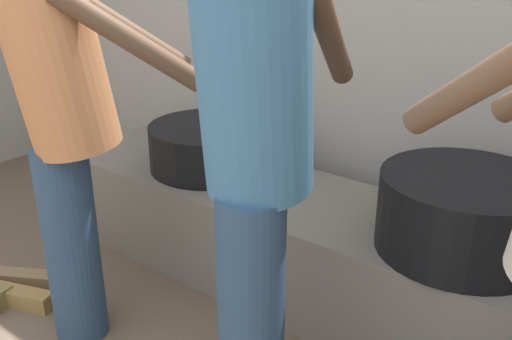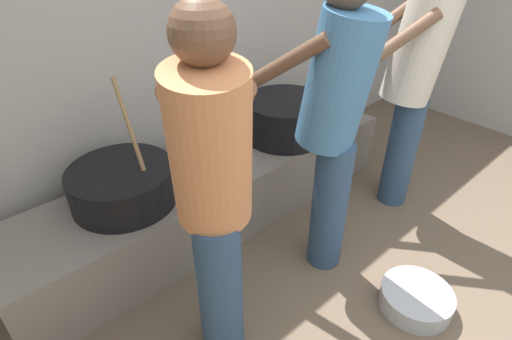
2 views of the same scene
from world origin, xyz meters
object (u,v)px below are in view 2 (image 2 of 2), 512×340
Objects in this scene: cooking_pot_main at (123,185)px; cook_in_cream_shirt at (413,76)px; cook_in_orange_shirt at (213,188)px; cooking_pot_secondary at (285,118)px; cook_in_blue_shirt at (334,115)px; metal_mixing_bowl at (416,299)px.

cooking_pot_main is 1.84m from cook_in_cream_shirt.
cook_in_cream_shirt reaches higher than cook_in_orange_shirt.
cooking_pot_main is 0.41× the size of cook_in_orange_shirt.
cook_in_cream_shirt reaches higher than cooking_pot_secondary.
cook_in_orange_shirt reaches higher than cooking_pot_secondary.
cook_in_orange_shirt is 0.96× the size of cook_in_blue_shirt.
cooking_pot_main is 0.40× the size of cook_in_cream_shirt.
cook_in_orange_shirt is 0.97× the size of cook_in_cream_shirt.
cooking_pot_secondary reaches higher than metal_mixing_bowl.
cook_in_cream_shirt reaches higher than metal_mixing_bowl.
cook_in_orange_shirt is (-1.16, -0.74, 0.34)m from cooking_pot_secondary.
cook_in_blue_shirt reaches higher than cook_in_cream_shirt.
cook_in_orange_shirt is at bearing -86.37° from cooking_pot_main.
cooking_pot_secondary is at bearing 78.09° from metal_mixing_bowl.
cooking_pot_main reaches higher than metal_mixing_bowl.
cooking_pot_secondary is at bearing -2.39° from cooking_pot_main.
cook_in_blue_shirt reaches higher than metal_mixing_bowl.
cooking_pot_secondary is 0.87m from cook_in_blue_shirt.
cooking_pot_main is 1.21m from cooking_pot_secondary.
cooking_pot_secondary is 1.41m from cook_in_orange_shirt.
cook_in_blue_shirt is at bearing -176.84° from cook_in_cream_shirt.
cooking_pot_secondary is at bearing 61.34° from cook_in_blue_shirt.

